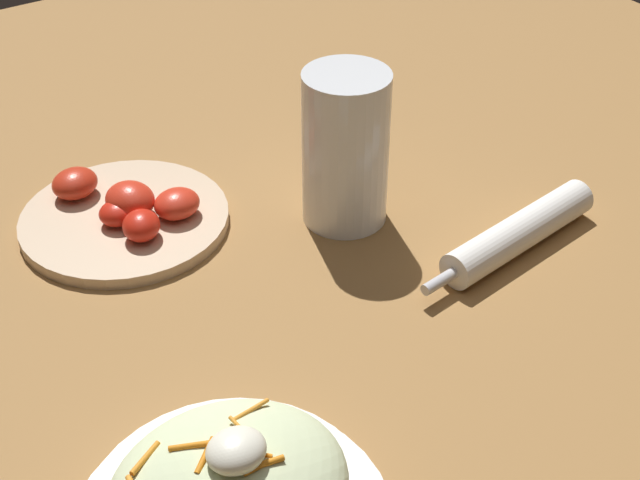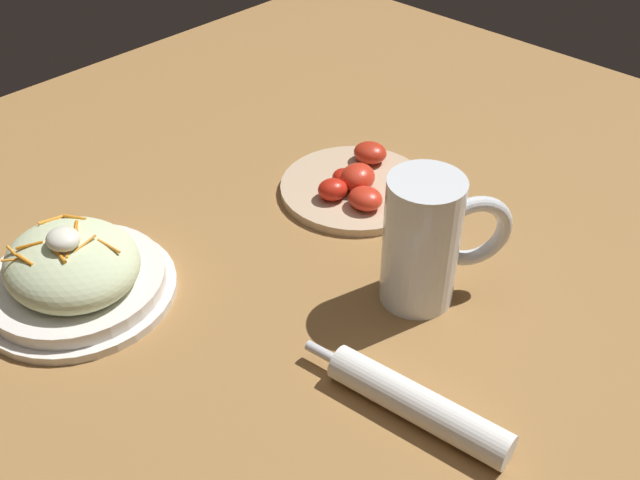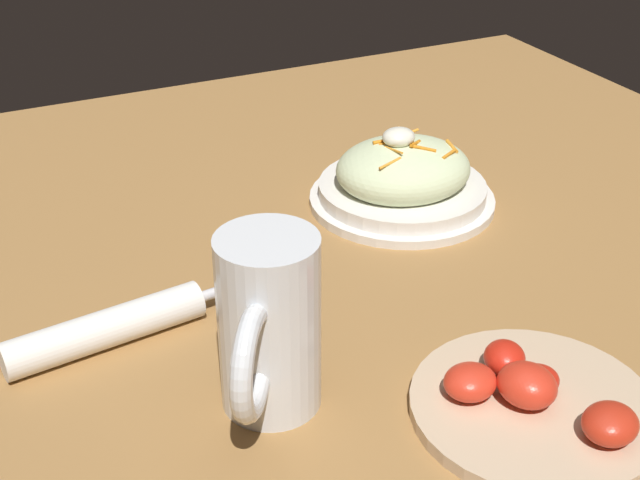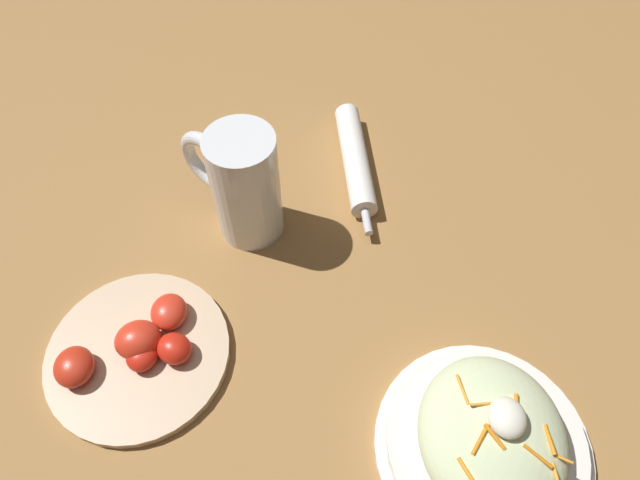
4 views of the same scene
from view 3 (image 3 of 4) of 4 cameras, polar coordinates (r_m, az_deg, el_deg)
The scene contains 5 objects.
ground_plane at distance 0.77m, azimuth 0.01°, elevation -7.86°, with size 1.43×1.43×0.00m, color #9E703D.
salad_plate at distance 1.01m, azimuth 5.36°, elevation 3.91°, with size 0.21×0.21×0.09m.
beer_mug at distance 0.68m, azimuth -3.35°, elevation -6.09°, with size 0.10×0.13×0.15m.
napkin_roll at distance 0.80m, azimuth -13.58°, elevation -5.57°, with size 0.22×0.06×0.03m.
tomato_plate at distance 0.73m, azimuth 13.56°, elevation -10.07°, with size 0.20×0.20×0.04m.
Camera 3 is at (0.26, 0.55, 0.47)m, focal length 49.54 mm.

